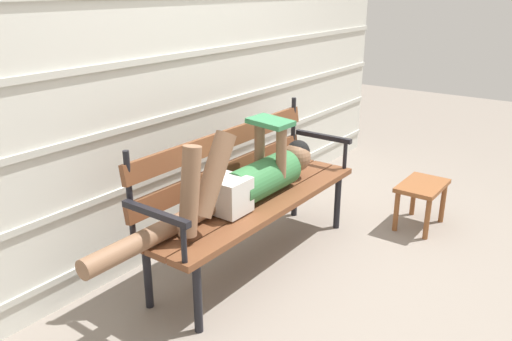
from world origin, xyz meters
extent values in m
plane|color=gray|center=(0.00, 0.00, 0.00)|extent=(12.00, 12.00, 0.00)
cube|color=beige|center=(0.00, 0.71, 1.06)|extent=(5.19, 0.06, 2.12)
cube|color=#B7B7AD|center=(0.00, 0.68, 0.18)|extent=(5.19, 0.02, 0.04)
cube|color=#B7B7AD|center=(0.00, 0.68, 0.53)|extent=(5.19, 0.02, 0.04)
cube|color=#B7B7AD|center=(0.00, 0.68, 0.89)|extent=(5.19, 0.02, 0.04)
cube|color=#B7B7AD|center=(0.00, 0.68, 1.24)|extent=(5.19, 0.02, 0.04)
cube|color=brown|center=(0.00, -0.03, 0.41)|extent=(1.66, 0.14, 0.04)
cube|color=brown|center=(0.00, 0.13, 0.41)|extent=(1.66, 0.14, 0.04)
cube|color=brown|center=(0.00, 0.28, 0.41)|extent=(1.66, 0.14, 0.04)
cube|color=brown|center=(0.00, 0.35, 0.55)|extent=(1.59, 0.05, 0.11)
cube|color=brown|center=(0.00, 0.35, 0.76)|extent=(1.59, 0.05, 0.11)
cylinder|color=black|center=(-0.76, 0.35, 0.66)|extent=(0.03, 0.03, 0.46)
cylinder|color=black|center=(0.76, 0.35, 0.66)|extent=(0.03, 0.03, 0.46)
cylinder|color=black|center=(-0.73, -0.05, 0.20)|extent=(0.04, 0.04, 0.39)
cylinder|color=black|center=(0.73, -0.05, 0.20)|extent=(0.04, 0.04, 0.39)
cylinder|color=black|center=(-0.73, 0.31, 0.20)|extent=(0.04, 0.04, 0.39)
cylinder|color=black|center=(0.73, 0.31, 0.20)|extent=(0.04, 0.04, 0.39)
cube|color=black|center=(-0.80, 0.13, 0.63)|extent=(0.04, 0.43, 0.03)
cylinder|color=black|center=(-0.80, -0.05, 0.53)|extent=(0.03, 0.03, 0.20)
cube|color=black|center=(0.80, 0.13, 0.63)|extent=(0.04, 0.43, 0.03)
cylinder|color=black|center=(0.80, -0.05, 0.53)|extent=(0.03, 0.03, 0.20)
cylinder|color=#33703D|center=(0.07, 0.13, 0.54)|extent=(0.53, 0.22, 0.22)
cube|color=silver|center=(-0.26, 0.13, 0.54)|extent=(0.20, 0.21, 0.20)
sphere|color=brown|center=(0.45, 0.13, 0.57)|extent=(0.19, 0.19, 0.19)
sphere|color=black|center=(0.47, 0.13, 0.60)|extent=(0.16, 0.16, 0.16)
cylinder|color=brown|center=(-0.45, 0.07, 0.73)|extent=(0.31, 0.11, 0.44)
cylinder|color=brown|center=(-0.63, 0.07, 0.70)|extent=(0.16, 0.09, 0.46)
cylinder|color=brown|center=(-0.76, 0.19, 0.48)|extent=(0.85, 0.10, 0.10)
cylinder|color=brown|center=(0.15, 0.05, 0.70)|extent=(0.06, 0.06, 0.32)
cylinder|color=brown|center=(0.15, 0.21, 0.70)|extent=(0.06, 0.06, 0.32)
cube|color=#337A4C|center=(0.15, 0.13, 0.87)|extent=(0.19, 0.26, 0.04)
cube|color=brown|center=(1.10, -0.52, 0.31)|extent=(0.42, 0.27, 0.03)
cylinder|color=brown|center=(0.93, -0.63, 0.15)|extent=(0.04, 0.04, 0.30)
cylinder|color=brown|center=(1.27, -0.63, 0.15)|extent=(0.04, 0.04, 0.30)
cylinder|color=brown|center=(0.93, -0.41, 0.15)|extent=(0.04, 0.04, 0.30)
cylinder|color=brown|center=(1.27, -0.41, 0.15)|extent=(0.04, 0.04, 0.30)
camera|label=1|loc=(-2.31, -1.57, 1.65)|focal=36.19mm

